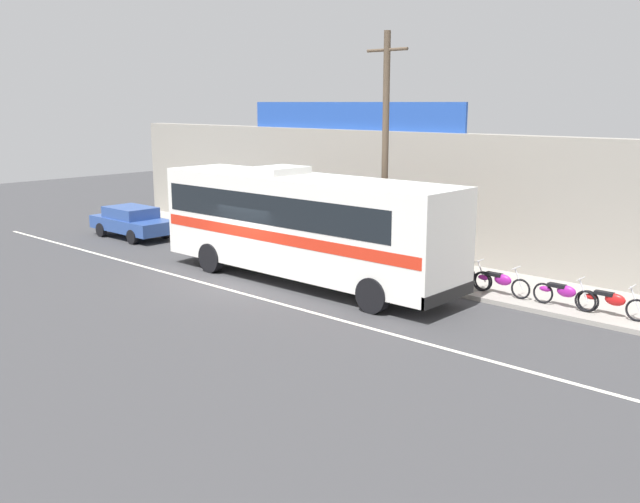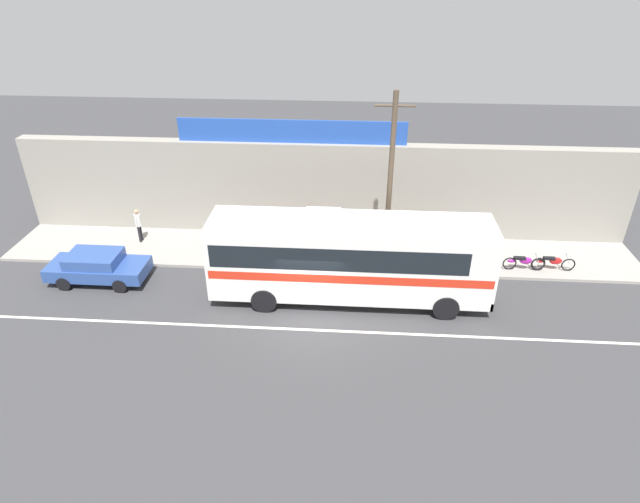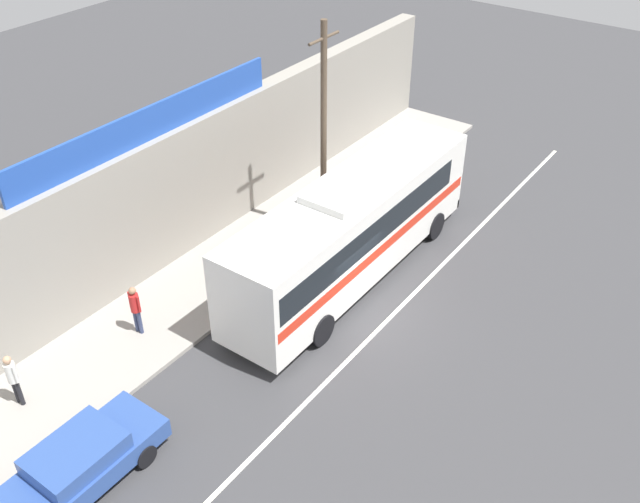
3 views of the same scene
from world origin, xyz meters
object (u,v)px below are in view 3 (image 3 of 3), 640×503
utility_pole (324,131)px  motorcycle_blue (402,157)px  intercity_bus (351,227)px  motorcycle_orange (416,146)px  pedestrian_by_curb (13,376)px  motorcycle_green (378,175)px  motorcycle_red (359,187)px  pedestrian_far_right (135,306)px  parked_car (81,462)px

utility_pole → motorcycle_blue: 7.27m
intercity_bus → utility_pole: 3.59m
motorcycle_blue → motorcycle_orange: size_ratio=0.96×
motorcycle_orange → pedestrian_by_curb: (-19.60, 1.43, 0.59)m
motorcycle_green → motorcycle_orange: bearing=1.4°
motorcycle_green → motorcycle_red: same height
utility_pole → motorcycle_red: utility_pole is taller
pedestrian_far_right → pedestrian_by_curb: bearing=173.9°
parked_car → pedestrian_by_curb: bearing=80.3°
motorcycle_red → parked_car: bearing=-172.4°
utility_pole → pedestrian_far_right: (-8.02, 1.33, -3.13)m
parked_car → pedestrian_far_right: bearing=33.7°
pedestrian_far_right → utility_pole: bearing=-9.4°
motorcycle_blue → motorcycle_red: size_ratio=0.97×
pedestrian_by_curb → intercity_bus: bearing=-21.3°
intercity_bus → motorcycle_red: 5.52m
parked_car → motorcycle_green: bearing=6.7°
parked_car → motorcycle_red: size_ratio=2.21×
pedestrian_by_curb → utility_pole: bearing=-8.3°
utility_pole → motorcycle_orange: 8.45m
motorcycle_orange → pedestrian_by_curb: size_ratio=1.12×
intercity_bus → motorcycle_green: bearing=23.2°
intercity_bus → motorcycle_green: 6.61m
motorcycle_blue → motorcycle_red: same height
intercity_bus → pedestrian_by_curb: size_ratio=6.55×
motorcycle_green → pedestrian_far_right: (-12.29, 1.08, 0.58)m
utility_pole → pedestrian_by_curb: (-12.02, 1.76, -3.12)m
utility_pole → motorcycle_orange: (7.58, 0.32, -3.71)m
intercity_bus → motorcycle_blue: bearing=17.9°
intercity_bus → motorcycle_orange: size_ratio=5.84×
motorcycle_blue → motorcycle_orange: same height
intercity_bus → pedestrian_far_right: intercity_bus is taller
pedestrian_far_right → motorcycle_green: bearing=-5.0°
motorcycle_green → intercity_bus: bearing=-156.8°
utility_pole → motorcycle_red: bearing=6.6°
parked_car → motorcycle_blue: 18.97m
motorcycle_orange → pedestrian_by_curb: pedestrian_by_curb is taller
intercity_bus → pedestrian_far_right: size_ratio=6.58×
parked_car → motorcycle_green: (16.88, 1.98, -0.17)m
motorcycle_orange → pedestrian_far_right: (-15.60, 1.00, 0.58)m
intercity_bus → motorcycle_green: size_ratio=5.86×
motorcycle_orange → pedestrian_by_curb: 19.66m
intercity_bus → pedestrian_far_right: (-6.37, 3.62, -0.92)m
motorcycle_blue → pedestrian_far_right: (-14.27, 1.07, 0.58)m
utility_pole → motorcycle_blue: utility_pole is taller
motorcycle_green → pedestrian_by_curb: bearing=174.7°
parked_car → motorcycle_blue: bearing=6.0°
motorcycle_red → utility_pole: bearing=-173.4°
motorcycle_red → motorcycle_green: bearing=-4.4°
motorcycle_blue → motorcycle_red: 3.29m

